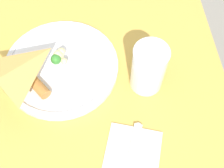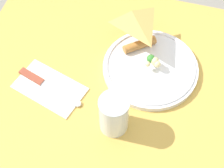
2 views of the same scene
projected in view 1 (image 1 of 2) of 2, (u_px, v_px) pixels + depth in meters
ground_plane at (95, 128)px, 1.32m from camera, size 6.00×6.00×0.00m
dining_table at (83, 54)px, 0.80m from camera, size 1.22×0.66×0.70m
plate_pizza at (60, 66)px, 0.64m from camera, size 0.26×0.26×0.05m
milk_glass at (148, 70)px, 0.58m from camera, size 0.07×0.07×0.12m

